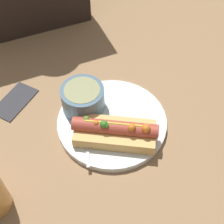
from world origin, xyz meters
TOP-DOWN VIEW (x-y plane):
  - ground_plane at (0.00, 0.00)m, footprint 4.00×4.00m
  - dinner_plate at (0.00, 0.00)m, footprint 0.25×0.25m
  - hot_dog at (-0.01, -0.05)m, footprint 0.18×0.15m
  - soup_bowl at (-0.05, 0.06)m, footprint 0.10×0.10m
  - spoon at (-0.05, 0.02)m, footprint 0.06×0.15m
  - napkin at (-0.19, 0.15)m, footprint 0.12×0.12m

SIDE VIEW (x-z plane):
  - ground_plane at x=0.00m, z-range 0.00..0.00m
  - napkin at x=-0.19m, z-range 0.00..0.01m
  - dinner_plate at x=0.00m, z-range 0.00..0.02m
  - spoon at x=-0.05m, z-range 0.02..0.02m
  - hot_dog at x=-0.01m, z-range 0.01..0.07m
  - soup_bowl at x=-0.05m, z-range 0.02..0.08m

